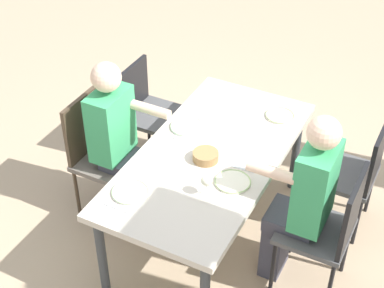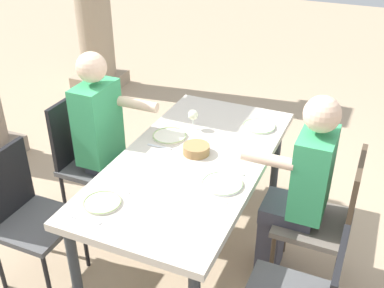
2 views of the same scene
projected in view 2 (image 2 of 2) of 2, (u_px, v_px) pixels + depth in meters
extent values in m
plane|color=tan|center=(192.00, 251.00, 3.29)|extent=(16.00, 16.00, 0.00)
cube|color=beige|center=(192.00, 162.00, 2.92)|extent=(1.76, 0.88, 0.05)
cylinder|color=#2D3338|center=(76.00, 276.00, 2.60)|extent=(0.06, 0.06, 0.72)
cylinder|color=#2D3338|center=(191.00, 145.00, 3.87)|extent=(0.06, 0.06, 0.72)
cylinder|color=#2D3338|center=(275.00, 163.00, 3.62)|extent=(0.06, 0.06, 0.72)
cube|color=#4F4F50|center=(37.00, 224.00, 2.86)|extent=(0.44, 0.44, 0.04)
cube|color=black|center=(4.00, 185.00, 2.81)|extent=(0.42, 0.03, 0.46)
cylinder|color=black|center=(48.00, 281.00, 2.76)|extent=(0.03, 0.03, 0.43)
cylinder|color=black|center=(85.00, 241.00, 3.06)|extent=(0.03, 0.03, 0.43)
cylinder|color=black|center=(39.00, 226.00, 3.19)|extent=(0.03, 0.03, 0.43)
cube|color=black|center=(334.00, 286.00, 2.14)|extent=(0.42, 0.03, 0.41)
cube|color=#4F4F50|center=(97.00, 166.00, 3.38)|extent=(0.44, 0.44, 0.04)
cube|color=black|center=(70.00, 130.00, 3.32)|extent=(0.42, 0.03, 0.50)
cylinder|color=black|center=(109.00, 214.00, 3.28)|extent=(0.03, 0.03, 0.46)
cylinder|color=black|center=(135.00, 186.00, 3.59)|extent=(0.03, 0.03, 0.46)
cylinder|color=black|center=(65.00, 201.00, 3.42)|extent=(0.03, 0.03, 0.46)
cylinder|color=black|center=(94.00, 175.00, 3.72)|extent=(0.03, 0.03, 0.46)
cube|color=#6A6158|center=(313.00, 223.00, 2.84)|extent=(0.44, 0.44, 0.04)
cube|color=#473828|center=(354.00, 198.00, 2.65)|extent=(0.42, 0.03, 0.49)
cylinder|color=#473828|center=(286.00, 226.00, 3.18)|extent=(0.03, 0.03, 0.45)
cylinder|color=#473828|center=(271.00, 263.00, 2.88)|extent=(0.03, 0.03, 0.45)
cylinder|color=#473828|center=(343.00, 242.00, 3.05)|extent=(0.03, 0.03, 0.45)
cylinder|color=#473828|center=(334.00, 282.00, 2.74)|extent=(0.03, 0.03, 0.45)
cube|color=#3F3F4C|center=(129.00, 201.00, 3.42)|extent=(0.24, 0.14, 0.46)
cube|color=#3F3F4C|center=(115.00, 166.00, 3.31)|extent=(0.28, 0.32, 0.10)
cube|color=#389E60|center=(98.00, 123.00, 3.18)|extent=(0.34, 0.20, 0.56)
sphere|color=beige|center=(91.00, 67.00, 2.98)|extent=(0.20, 0.20, 0.20)
cylinder|color=beige|center=(137.00, 104.00, 3.15)|extent=(0.07, 0.30, 0.07)
cube|color=#3F3F4C|center=(271.00, 241.00, 3.04)|extent=(0.24, 0.14, 0.46)
cube|color=#3F3F4C|center=(289.00, 210.00, 2.87)|extent=(0.28, 0.32, 0.10)
cube|color=#389E60|center=(313.00, 173.00, 2.68)|extent=(0.34, 0.20, 0.51)
sphere|color=beige|center=(322.00, 114.00, 2.49)|extent=(0.21, 0.21, 0.21)
cylinder|color=beige|center=(268.00, 159.00, 2.60)|extent=(0.07, 0.30, 0.07)
cube|color=tan|center=(100.00, 80.00, 5.84)|extent=(0.54, 0.54, 0.16)
cylinder|color=silver|center=(102.00, 203.00, 2.50)|extent=(0.20, 0.20, 0.01)
torus|color=#A0BE77|center=(102.00, 202.00, 2.50)|extent=(0.21, 0.21, 0.01)
cube|color=silver|center=(86.00, 220.00, 2.38)|extent=(0.03, 0.17, 0.01)
cube|color=silver|center=(117.00, 189.00, 2.62)|extent=(0.04, 0.17, 0.01)
cylinder|color=white|center=(222.00, 184.00, 2.65)|extent=(0.24, 0.24, 0.01)
torus|color=#A9CD91|center=(222.00, 183.00, 2.65)|extent=(0.24, 0.24, 0.01)
cube|color=silver|center=(213.00, 199.00, 2.54)|extent=(0.02, 0.17, 0.01)
cube|color=silver|center=(231.00, 171.00, 2.77)|extent=(0.02, 0.17, 0.01)
cylinder|color=silver|center=(170.00, 136.00, 3.14)|extent=(0.23, 0.23, 0.01)
torus|color=#A0BE77|center=(170.00, 135.00, 3.14)|extent=(0.23, 0.23, 0.01)
cylinder|color=white|center=(193.00, 129.00, 3.24)|extent=(0.06, 0.06, 0.00)
cylinder|color=white|center=(193.00, 124.00, 3.23)|extent=(0.01, 0.01, 0.07)
sphere|color=#F2EFCC|center=(193.00, 115.00, 3.19)|extent=(0.07, 0.07, 0.07)
cube|color=silver|center=(160.00, 147.00, 3.03)|extent=(0.02, 0.17, 0.01)
cube|color=silver|center=(179.00, 127.00, 3.26)|extent=(0.03, 0.17, 0.01)
cylinder|color=white|center=(259.00, 127.00, 3.26)|extent=(0.23, 0.23, 0.01)
torus|color=#A4C786|center=(259.00, 126.00, 3.26)|extent=(0.23, 0.23, 0.01)
cube|color=silver|center=(253.00, 136.00, 3.14)|extent=(0.02, 0.17, 0.01)
cube|color=silver|center=(265.00, 118.00, 3.38)|extent=(0.02, 0.17, 0.01)
cylinder|color=#9E7547|center=(197.00, 149.00, 2.94)|extent=(0.17, 0.17, 0.06)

